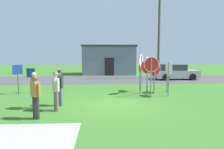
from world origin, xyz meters
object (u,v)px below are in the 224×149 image
Objects in this scene: info_panel_leftmost at (18,74)px; stop_sign_tallest at (141,67)px; person_holding_notes at (60,86)px; stop_sign_center_cluster at (167,72)px; person_in_teal at (56,89)px; person_in_dark_shirt at (35,95)px; stop_sign_leaning_left at (151,70)px; stop_sign_rear_right at (155,73)px; stop_sign_leaning_right at (169,72)px; stop_sign_nearest at (147,71)px; utility_pole at (159,33)px; info_panel_middle at (31,76)px; parked_car_on_street at (175,72)px; stop_sign_low_front at (148,68)px; stop_sign_far_back at (140,73)px; person_in_blue at (34,88)px.

stop_sign_tallest is at bearing -2.45° from info_panel_leftmost.
stop_sign_center_cluster is at bearing 25.05° from person_holding_notes.
person_holding_notes is (-0.01, 0.88, 0.00)m from person_in_teal.
person_in_dark_shirt is 0.91× the size of info_panel_leftmost.
stop_sign_leaning_left is (0.36, -1.09, -0.09)m from stop_sign_tallest.
stop_sign_rear_right is 0.99× the size of stop_sign_center_cluster.
person_in_dark_shirt is at bearing -149.59° from stop_sign_leaning_right.
stop_sign_nearest is 7.98m from info_panel_leftmost.
info_panel_middle is at bearing -146.67° from utility_pole.
person_in_dark_shirt is (-5.27, -3.93, -0.58)m from stop_sign_nearest.
stop_sign_rear_right is 8.54m from info_panel_leftmost.
parked_car_on_street is 15.51m from person_in_dark_shirt.
person_in_teal is at bearing -149.04° from stop_sign_nearest.
stop_sign_low_front is 1.27× the size of info_panel_leftmost.
stop_sign_far_back is 5.94m from person_holding_notes.
person_in_teal is 5.09m from info_panel_middle.
stop_sign_rear_right is at bearing 25.74° from person_in_blue.
stop_sign_leaning_right reaches higher than parked_car_on_street.
info_panel_leftmost is (-2.65, 4.91, 0.33)m from person_in_dark_shirt.
person_holding_notes is at bearing -133.80° from parked_car_on_street.
stop_sign_leaning_right is 7.59m from person_in_dark_shirt.
stop_sign_tallest reaches higher than stop_sign_far_back.
stop_sign_nearest reaches higher than person_holding_notes.
stop_sign_leaning_left is at bearing -118.85° from parked_car_on_street.
stop_sign_far_back is 6.51m from person_in_teal.
person_in_dark_shirt is at bearing -130.16° from parked_car_on_street.
stop_sign_rear_right is 1.22× the size of info_panel_middle.
person_in_teal is (-4.86, -2.40, -0.65)m from stop_sign_leaning_left.
stop_sign_tallest is 1.15m from stop_sign_leaning_left.
stop_sign_far_back is at bearing -115.65° from utility_pole.
person_in_blue is (-7.06, -2.33, -0.49)m from stop_sign_leaning_right.
stop_sign_rear_right is 5.99m from person_holding_notes.
info_panel_leftmost is (-12.64, -6.94, 0.60)m from parked_car_on_street.
person_holding_notes is at bearing 75.17° from person_in_dark_shirt.
utility_pole is 12.97m from info_panel_middle.
person_in_teal is at bearing -148.69° from stop_sign_center_cluster.
utility_pole reaches higher than info_panel_leftmost.
stop_sign_rear_right is at bearing -2.08° from info_panel_leftmost.
stop_sign_leaning_left is 1.40× the size of person_in_blue.
person_in_blue is (-8.92, -10.83, -3.67)m from utility_pole.
person_in_teal and person_holding_notes have the same top height.
stop_sign_far_back is at bearing 82.26° from stop_sign_tallest.
stop_sign_tallest is at bearing 108.34° from stop_sign_leaning_left.
stop_sign_center_cluster is 1.17× the size of person_in_blue.
stop_sign_leaning_right is at bearing 17.26° from person_holding_notes.
stop_sign_leaning_left is (-1.14, -0.35, 0.19)m from stop_sign_leaning_right.
utility_pole is 13.51m from person_holding_notes.
stop_sign_leaning_left reaches higher than stop_sign_leaning_right.
stop_sign_low_front is 8.25m from info_panel_leftmost.
person_holding_notes is (-4.87, -1.52, -0.65)m from stop_sign_leaning_left.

